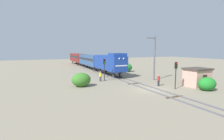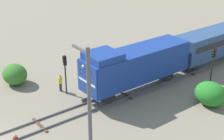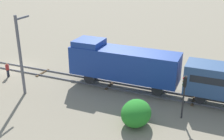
{
  "view_description": "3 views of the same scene",
  "coord_description": "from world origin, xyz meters",
  "px_view_note": "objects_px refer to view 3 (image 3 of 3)",
  "views": [
    {
      "loc": [
        -14.75,
        -19.21,
        5.58
      ],
      "look_at": [
        -0.24,
        12.48,
        1.34
      ],
      "focal_mm": 28.0,
      "sensor_mm": 36.0,
      "label": 1
    },
    {
      "loc": [
        21.86,
        -5.18,
        15.26
      ],
      "look_at": [
        -0.61,
        12.02,
        2.55
      ],
      "focal_mm": 55.0,
      "sensor_mm": 36.0,
      "label": 2
    },
    {
      "loc": [
        24.75,
        23.62,
        12.7
      ],
      "look_at": [
        -0.85,
        12.8,
        1.42
      ],
      "focal_mm": 45.0,
      "sensor_mm": 36.0,
      "label": 3
    }
  ],
  "objects_px": {
    "locomotive": "(122,63)",
    "catenary_mast": "(20,54)",
    "traffic_signal_far": "(184,89)",
    "worker_near_track": "(7,69)",
    "traffic_signal_mid": "(89,48)",
    "worker_by_signal": "(91,59)"
  },
  "relations": [
    {
      "from": "traffic_signal_mid",
      "to": "catenary_mast",
      "type": "distance_m",
      "value": 8.96
    },
    {
      "from": "traffic_signal_far",
      "to": "worker_near_track",
      "type": "height_order",
      "value": "traffic_signal_far"
    },
    {
      "from": "worker_by_signal",
      "to": "catenary_mast",
      "type": "height_order",
      "value": "catenary_mast"
    },
    {
      "from": "traffic_signal_far",
      "to": "catenary_mast",
      "type": "xyz_separation_m",
      "value": [
        1.34,
        -15.23,
        1.47
      ]
    },
    {
      "from": "worker_by_signal",
      "to": "worker_near_track",
      "type": "bearing_deg",
      "value": 10.68
    },
    {
      "from": "locomotive",
      "to": "catenary_mast",
      "type": "relative_size",
      "value": 1.48
    },
    {
      "from": "traffic_signal_mid",
      "to": "catenary_mast",
      "type": "height_order",
      "value": "catenary_mast"
    },
    {
      "from": "traffic_signal_far",
      "to": "worker_by_signal",
      "type": "bearing_deg",
      "value": -122.09
    },
    {
      "from": "worker_by_signal",
      "to": "traffic_signal_mid",
      "type": "bearing_deg",
      "value": 69.07
    },
    {
      "from": "locomotive",
      "to": "worker_by_signal",
      "type": "relative_size",
      "value": 6.82
    },
    {
      "from": "traffic_signal_mid",
      "to": "traffic_signal_far",
      "type": "xyz_separation_m",
      "value": [
        7.0,
        12.28,
        0.01
      ]
    },
    {
      "from": "traffic_signal_far",
      "to": "catenary_mast",
      "type": "bearing_deg",
      "value": -84.98
    },
    {
      "from": "locomotive",
      "to": "worker_by_signal",
      "type": "distance_m",
      "value": 7.25
    },
    {
      "from": "worker_by_signal",
      "to": "catenary_mast",
      "type": "relative_size",
      "value": 0.22
    },
    {
      "from": "locomotive",
      "to": "traffic_signal_mid",
      "type": "height_order",
      "value": "locomotive"
    },
    {
      "from": "locomotive",
      "to": "traffic_signal_mid",
      "type": "distance_m",
      "value": 6.45
    },
    {
      "from": "traffic_signal_mid",
      "to": "traffic_signal_far",
      "type": "relative_size",
      "value": 1.0
    },
    {
      "from": "locomotive",
      "to": "catenary_mast",
      "type": "distance_m",
      "value": 9.87
    },
    {
      "from": "locomotive",
      "to": "traffic_signal_far",
      "type": "bearing_deg",
      "value": 62.11
    },
    {
      "from": "catenary_mast",
      "to": "traffic_signal_far",
      "type": "bearing_deg",
      "value": 95.02
    },
    {
      "from": "locomotive",
      "to": "traffic_signal_mid",
      "type": "bearing_deg",
      "value": -121.8
    },
    {
      "from": "catenary_mast",
      "to": "worker_by_signal",
      "type": "bearing_deg",
      "value": 163.01
    }
  ]
}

